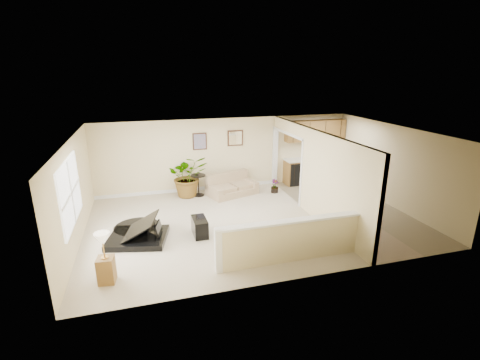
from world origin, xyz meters
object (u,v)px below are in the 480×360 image
object	(u,v)px
palm_plant	(188,176)
lamp_stand	(105,262)
small_plant	(275,187)
piano	(135,218)
accent_table	(198,182)
loveseat	(232,184)
piano_bench	(200,227)

from	to	relation	value
palm_plant	lamp_stand	xyz separation A→B (m)	(-2.27, -4.55, -0.24)
lamp_stand	small_plant	bearing A→B (deg)	38.14
piano	accent_table	bearing A→B (deg)	66.00
piano	palm_plant	bearing A→B (deg)	71.40
loveseat	lamp_stand	distance (m)	5.73
piano	piano_bench	bearing A→B (deg)	4.15
piano	accent_table	world-z (taller)	piano
accent_table	lamp_stand	xyz separation A→B (m)	(-2.60, -4.49, -0.01)
lamp_stand	accent_table	bearing A→B (deg)	59.92
loveseat	small_plant	xyz separation A→B (m)	(1.46, -0.28, -0.15)
piano_bench	loveseat	bearing A→B (deg)	60.42
small_plant	lamp_stand	distance (m)	6.59
piano	piano_bench	distance (m)	1.63
loveseat	accent_table	world-z (taller)	loveseat
piano	palm_plant	world-z (taller)	palm_plant
small_plant	lamp_stand	bearing A→B (deg)	-141.86
piano	accent_table	distance (m)	3.36
loveseat	palm_plant	size ratio (longest dim) A/B	1.33
piano_bench	small_plant	xyz separation A→B (m)	(3.04, 2.51, -0.03)
piano	loveseat	xyz separation A→B (m)	(3.16, 2.54, -0.20)
small_plant	palm_plant	bearing A→B (deg)	170.53
piano	small_plant	world-z (taller)	piano
accent_table	small_plant	size ratio (longest dim) A/B	1.54
piano	palm_plant	size ratio (longest dim) A/B	1.31
lamp_stand	piano	bearing A→B (deg)	72.62
loveseat	lamp_stand	size ratio (longest dim) A/B	1.73
piano	piano_bench	world-z (taller)	piano
piano	piano_bench	size ratio (longest dim) A/B	2.74
loveseat	palm_plant	world-z (taller)	palm_plant
loveseat	accent_table	distance (m)	1.14
accent_table	piano	bearing A→B (deg)	-127.20
small_plant	lamp_stand	size ratio (longest dim) A/B	0.44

